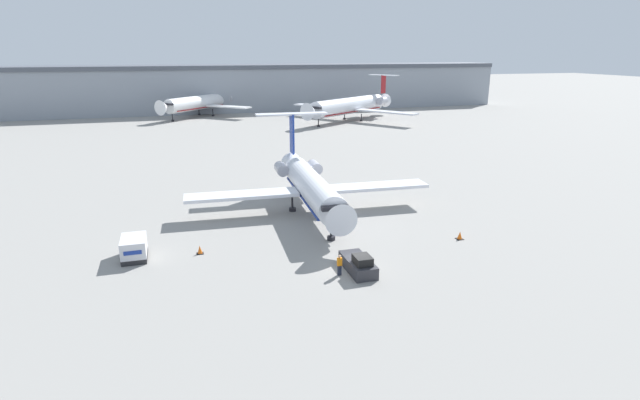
{
  "coord_description": "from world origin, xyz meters",
  "views": [
    {
      "loc": [
        -14.0,
        -35.95,
        17.89
      ],
      "look_at": [
        0.0,
        10.67,
        3.18
      ],
      "focal_mm": 28.0,
      "sensor_mm": 36.0,
      "label": 1
    }
  ],
  "objects_px": {
    "traffic_cone_right": "(460,236)",
    "airplane_parked_far_left": "(203,102)",
    "worker_near_tug": "(340,265)",
    "luggage_cart": "(134,248)",
    "airplane_parked_far_right": "(351,106)",
    "traffic_cone_left": "(200,250)",
    "airplane_main": "(310,185)",
    "pushback_tug": "(358,264)"
  },
  "relations": [
    {
      "from": "traffic_cone_left",
      "to": "airplane_parked_far_right",
      "type": "bearing_deg",
      "value": 61.28
    },
    {
      "from": "pushback_tug",
      "to": "airplane_parked_far_left",
      "type": "xyz_separation_m",
      "value": [
        -4.93,
        108.43,
        3.21
      ]
    },
    {
      "from": "airplane_main",
      "to": "pushback_tug",
      "type": "xyz_separation_m",
      "value": [
        -0.5,
        -16.58,
        -2.57
      ]
    },
    {
      "from": "airplane_parked_far_left",
      "to": "pushback_tug",
      "type": "bearing_deg",
      "value": -87.4
    },
    {
      "from": "worker_near_tug",
      "to": "traffic_cone_left",
      "type": "bearing_deg",
      "value": 143.42
    },
    {
      "from": "worker_near_tug",
      "to": "airplane_parked_far_left",
      "type": "xyz_separation_m",
      "value": [
        -3.15,
        108.76,
        2.9
      ]
    },
    {
      "from": "worker_near_tug",
      "to": "traffic_cone_left",
      "type": "height_order",
      "value": "worker_near_tug"
    },
    {
      "from": "worker_near_tug",
      "to": "luggage_cart",
      "type": "bearing_deg",
      "value": 152.38
    },
    {
      "from": "traffic_cone_right",
      "to": "airplane_parked_far_left",
      "type": "xyz_separation_m",
      "value": [
        -17.15,
        104.4,
        3.48
      ]
    },
    {
      "from": "airplane_parked_far_left",
      "to": "airplane_parked_far_right",
      "type": "height_order",
      "value": "airplane_parked_far_right"
    },
    {
      "from": "airplane_parked_far_left",
      "to": "airplane_parked_far_right",
      "type": "relative_size",
      "value": 0.84
    },
    {
      "from": "airplane_parked_far_left",
      "to": "airplane_main",
      "type": "bearing_deg",
      "value": -86.62
    },
    {
      "from": "traffic_cone_left",
      "to": "airplane_parked_far_left",
      "type": "xyz_separation_m",
      "value": [
        7.59,
        100.78,
        3.48
      ]
    },
    {
      "from": "airplane_main",
      "to": "luggage_cart",
      "type": "height_order",
      "value": "airplane_main"
    },
    {
      "from": "luggage_cart",
      "to": "airplane_parked_far_left",
      "type": "xyz_separation_m",
      "value": [
        13.24,
        100.18,
        2.88
      ]
    },
    {
      "from": "airplane_parked_far_right",
      "to": "traffic_cone_left",
      "type": "bearing_deg",
      "value": -118.72
    },
    {
      "from": "airplane_main",
      "to": "traffic_cone_right",
      "type": "height_order",
      "value": "airplane_main"
    },
    {
      "from": "pushback_tug",
      "to": "airplane_parked_far_right",
      "type": "height_order",
      "value": "airplane_parked_far_right"
    },
    {
      "from": "airplane_main",
      "to": "airplane_parked_far_right",
      "type": "relative_size",
      "value": 0.86
    },
    {
      "from": "luggage_cart",
      "to": "airplane_parked_far_left",
      "type": "height_order",
      "value": "airplane_parked_far_left"
    },
    {
      "from": "traffic_cone_right",
      "to": "worker_near_tug",
      "type": "bearing_deg",
      "value": -162.71
    },
    {
      "from": "airplane_main",
      "to": "worker_near_tug",
      "type": "xyz_separation_m",
      "value": [
        -2.27,
        -16.9,
        -2.26
      ]
    },
    {
      "from": "airplane_main",
      "to": "traffic_cone_left",
      "type": "relative_size",
      "value": 35.78
    },
    {
      "from": "airplane_parked_far_right",
      "to": "worker_near_tug",
      "type": "bearing_deg",
      "value": -110.59
    },
    {
      "from": "pushback_tug",
      "to": "luggage_cart",
      "type": "height_order",
      "value": "luggage_cart"
    },
    {
      "from": "worker_near_tug",
      "to": "airplane_main",
      "type": "bearing_deg",
      "value": 82.34
    },
    {
      "from": "luggage_cart",
      "to": "airplane_parked_far_right",
      "type": "bearing_deg",
      "value": 58.06
    },
    {
      "from": "luggage_cart",
      "to": "traffic_cone_right",
      "type": "relative_size",
      "value": 4.45
    },
    {
      "from": "traffic_cone_right",
      "to": "airplane_parked_far_left",
      "type": "relative_size",
      "value": 0.03
    },
    {
      "from": "worker_near_tug",
      "to": "traffic_cone_right",
      "type": "height_order",
      "value": "worker_near_tug"
    },
    {
      "from": "airplane_main",
      "to": "luggage_cart",
      "type": "bearing_deg",
      "value": -155.96
    },
    {
      "from": "traffic_cone_right",
      "to": "airplane_parked_far_right",
      "type": "xyz_separation_m",
      "value": [
        18.98,
        83.4,
        3.57
      ]
    },
    {
      "from": "pushback_tug",
      "to": "airplane_parked_far_left",
      "type": "distance_m",
      "value": 108.59
    },
    {
      "from": "airplane_parked_far_right",
      "to": "traffic_cone_right",
      "type": "bearing_deg",
      "value": -102.82
    },
    {
      "from": "traffic_cone_left",
      "to": "traffic_cone_right",
      "type": "distance_m",
      "value": 25.0
    },
    {
      "from": "worker_near_tug",
      "to": "airplane_parked_far_right",
      "type": "distance_m",
      "value": 93.79
    },
    {
      "from": "traffic_cone_right",
      "to": "airplane_parked_far_left",
      "type": "bearing_deg",
      "value": 99.33
    },
    {
      "from": "luggage_cart",
      "to": "airplane_parked_far_right",
      "type": "height_order",
      "value": "airplane_parked_far_right"
    },
    {
      "from": "pushback_tug",
      "to": "traffic_cone_left",
      "type": "xyz_separation_m",
      "value": [
        -12.52,
        7.65,
        -0.26
      ]
    },
    {
      "from": "luggage_cart",
      "to": "worker_near_tug",
      "type": "distance_m",
      "value": 18.5
    },
    {
      "from": "luggage_cart",
      "to": "worker_near_tug",
      "type": "xyz_separation_m",
      "value": [
        16.39,
        -8.58,
        -0.02
      ]
    },
    {
      "from": "airplane_main",
      "to": "traffic_cone_right",
      "type": "relative_size",
      "value": 36.56
    }
  ]
}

